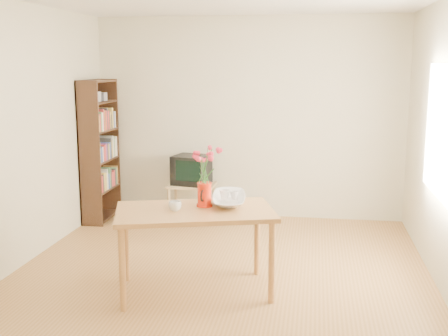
% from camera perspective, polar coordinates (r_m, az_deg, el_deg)
% --- Properties ---
extents(room, '(4.50, 4.50, 4.50)m').
position_cam_1_polar(room, '(5.10, -0.21, 2.72)').
color(room, olive).
rests_on(room, ground).
extents(table, '(1.52, 1.13, 0.75)m').
position_cam_1_polar(table, '(4.91, -2.98, -5.20)').
color(table, '#A46D38').
rests_on(table, ground).
extents(tv_stand, '(0.60, 0.45, 0.46)m').
position_cam_1_polar(tv_stand, '(7.30, -3.30, -2.19)').
color(tv_stand, tan).
rests_on(tv_stand, ground).
extents(bookshelf, '(0.28, 0.70, 1.80)m').
position_cam_1_polar(bookshelf, '(7.35, -12.48, 1.25)').
color(bookshelf, black).
rests_on(bookshelf, ground).
extents(pitcher, '(0.14, 0.22, 0.22)m').
position_cam_1_polar(pitcher, '(4.98, -1.99, -2.80)').
color(pitcher, red).
rests_on(pitcher, table).
extents(flowers, '(0.25, 0.25, 0.35)m').
position_cam_1_polar(flowers, '(4.92, -2.02, 0.40)').
color(flowers, '#F13857').
rests_on(flowers, pitcher).
extents(mug, '(0.16, 0.16, 0.09)m').
position_cam_1_polar(mug, '(4.84, -5.00, -3.88)').
color(mug, white).
rests_on(mug, table).
extents(bowl, '(0.51, 0.51, 0.43)m').
position_cam_1_polar(bowl, '(5.06, 0.51, -1.24)').
color(bowl, white).
rests_on(bowl, table).
extents(teacup_a, '(0.11, 0.11, 0.07)m').
position_cam_1_polar(teacup_a, '(5.07, 0.06, -1.66)').
color(teacup_a, white).
rests_on(teacup_a, bowl).
extents(teacup_b, '(0.09, 0.09, 0.06)m').
position_cam_1_polar(teacup_b, '(5.08, 1.04, -1.70)').
color(teacup_b, white).
rests_on(teacup_b, bowl).
extents(television, '(0.50, 0.48, 0.37)m').
position_cam_1_polar(television, '(7.26, -3.30, -0.13)').
color(television, black).
rests_on(television, tv_stand).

